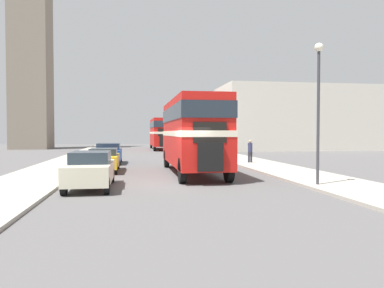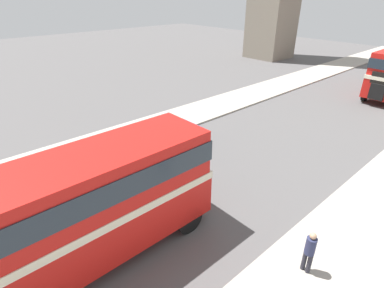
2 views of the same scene
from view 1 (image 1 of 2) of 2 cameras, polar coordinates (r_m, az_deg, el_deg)
ground_plane at (r=16.60m, az=-1.97°, el=-6.14°), size 120.00×120.00×0.00m
sidewalk_right at (r=18.65m, az=19.17°, el=-5.18°), size 3.50×120.00×0.12m
sidewalk_left at (r=17.14m, az=-25.10°, el=-5.85°), size 3.50×120.00×0.12m
double_decker_bus at (r=20.77m, az=0.01°, el=2.18°), size 2.46×10.05×4.05m
bus_distant at (r=50.18m, az=-4.77°, el=1.95°), size 2.47×10.95×4.07m
car_parked_near at (r=15.88m, az=-15.20°, el=-3.75°), size 1.72×4.19×1.50m
car_parked_mid at (r=22.39m, az=-13.33°, el=-2.30°), size 1.70×4.21×1.35m
car_parked_far at (r=28.14m, az=-12.59°, el=-1.35°), size 1.82×4.06×1.49m
pedestrian_walking at (r=27.34m, az=8.85°, el=-0.87°), size 0.33×0.33×1.62m
street_lamp at (r=16.48m, az=18.71°, el=7.50°), size 0.36×0.36×5.86m
church_tower at (r=59.31m, az=-23.42°, el=18.49°), size 5.25×5.25×38.19m
shop_building_block at (r=51.87m, az=15.72°, el=3.76°), size 20.69×9.71×8.30m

